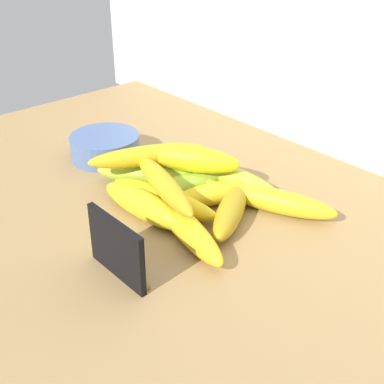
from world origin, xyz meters
The scene contains 16 objects.
counter_top centered at (0.00, 0.00, 1.50)cm, with size 110.00×76.00×3.00cm, color #A3814F.
chalkboard_sign centered at (8.94, -11.76, 6.86)cm, with size 11.00×1.80×8.40cm.
fruit_bowl centered at (-21.57, 6.42, 5.18)cm, with size 12.70×12.70×4.37cm, color #506BA1.
banana_0 centered at (9.52, 7.84, 4.90)cm, with size 15.52×3.79×3.79cm, color #B6941A.
banana_1 centered at (-0.86, 6.86, 4.95)cm, with size 17.07×3.90×3.90cm, color #99BE33.
banana_2 centered at (9.02, -0.16, 4.88)cm, with size 18.56×3.76×3.76cm, color yellow.
banana_3 centered at (-3.38, 10.84, 4.75)cm, with size 15.75×3.49×3.49cm, color #9AC230.
banana_4 centered at (-0.12, 2.82, 4.83)cm, with size 19.87×3.67×3.67cm, color yellow.
banana_5 centered at (12.07, 15.29, 4.89)cm, with size 18.70×3.79×3.79cm, color yellow.
banana_6 centered at (4.23, 10.29, 4.84)cm, with size 15.44×3.68×3.68cm, color yellow.
banana_7 centered at (-6.71, 6.32, 5.02)cm, with size 19.91×4.05×4.05cm, color #A1C032.
banana_8 centered at (1.62, 14.72, 5.09)cm, with size 19.53×4.18×4.18cm, color #AAC034.
banana_9 centered at (0.44, -0.82, 5.13)cm, with size 17.35×4.26×4.26cm, color yellow.
banana_10 centered at (1.38, 1.87, 8.30)cm, with size 19.90×3.28×3.28cm, color gold.
banana_11 centered at (-7.22, 5.59, 8.74)cm, with size 19.55×3.39×3.39cm, color gold.
banana_12 centered at (-2.08, 9.96, 8.67)cm, with size 16.62×4.36×4.36cm, color yellow.
Camera 1 is at (56.02, -40.80, 46.13)cm, focal length 49.88 mm.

